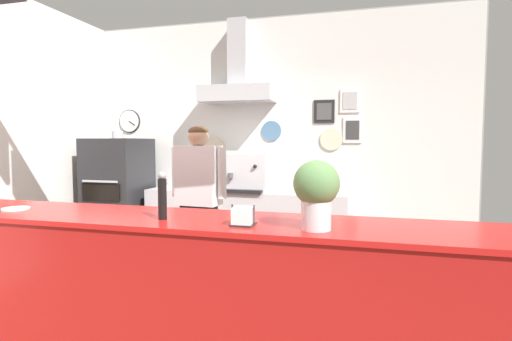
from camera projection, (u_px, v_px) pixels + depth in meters
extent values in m
cube|color=gray|center=(270.00, 139.00, 5.09)|extent=(4.93, 0.12, 3.06)
cube|color=white|center=(269.00, 139.00, 5.03)|extent=(4.89, 0.01, 3.02)
cylinder|color=black|center=(130.00, 121.00, 5.52)|extent=(0.32, 0.02, 0.32)
cylinder|color=white|center=(129.00, 121.00, 5.51)|extent=(0.30, 0.01, 0.30)
cube|color=black|center=(132.00, 123.00, 5.49)|extent=(0.10, 0.01, 0.07)
cylinder|color=beige|center=(214.00, 147.00, 5.21)|extent=(0.29, 0.02, 0.29)
cylinder|color=teal|center=(271.00, 131.00, 4.99)|extent=(0.25, 0.02, 0.25)
cylinder|color=beige|center=(331.00, 139.00, 4.81)|extent=(0.27, 0.02, 0.27)
cube|color=white|center=(353.00, 130.00, 4.73)|extent=(0.22, 0.02, 0.31)
cube|color=#373737|center=(353.00, 130.00, 4.73)|extent=(0.16, 0.01, 0.22)
cube|color=black|center=(324.00, 111.00, 4.81)|extent=(0.25, 0.02, 0.28)
cube|color=#494949|center=(324.00, 111.00, 4.80)|extent=(0.18, 0.01, 0.20)
cube|color=white|center=(350.00, 101.00, 4.72)|extent=(0.23, 0.02, 0.28)
cube|color=#B4B4B4|center=(350.00, 101.00, 4.71)|extent=(0.17, 0.01, 0.20)
cube|color=#B7BABF|center=(237.00, 94.00, 4.89)|extent=(0.93, 0.41, 0.20)
cube|color=#B7BABF|center=(239.00, 54.00, 4.93)|extent=(0.24, 0.24, 0.82)
cube|color=#B21916|center=(164.00, 302.00, 2.41)|extent=(4.17, 0.59, 1.01)
cube|color=red|center=(163.00, 218.00, 2.37)|extent=(4.25, 0.62, 0.03)
cube|color=silver|center=(247.00, 226.00, 4.83)|extent=(2.44, 0.61, 0.90)
cube|color=#9FA1A5|center=(247.00, 250.00, 4.85)|extent=(2.32, 0.56, 0.02)
cube|color=#232326|center=(119.00, 198.00, 5.08)|extent=(0.68, 0.69, 1.53)
cube|color=black|center=(101.00, 192.00, 4.73)|extent=(0.51, 0.02, 0.20)
cube|color=#B7BABF|center=(100.00, 181.00, 4.70)|extent=(0.48, 0.02, 0.02)
cylinder|color=#B7BABF|center=(117.00, 135.00, 5.02)|extent=(0.14, 0.14, 0.10)
cube|color=#232328|center=(199.00, 253.00, 3.64)|extent=(0.30, 0.22, 0.91)
cube|color=white|center=(199.00, 175.00, 3.59)|extent=(0.40, 0.25, 0.54)
cylinder|color=white|center=(222.00, 173.00, 3.51)|extent=(0.08, 0.08, 0.46)
cylinder|color=white|center=(176.00, 172.00, 3.66)|extent=(0.08, 0.08, 0.46)
sphere|color=tan|center=(198.00, 136.00, 3.56)|extent=(0.19, 0.19, 0.19)
ellipsoid|color=#4C331E|center=(198.00, 132.00, 3.56)|extent=(0.18, 0.18, 0.10)
cube|color=silver|center=(246.00, 172.00, 4.76)|extent=(0.58, 0.46, 0.44)
cylinder|color=#4C4C51|center=(230.00, 176.00, 4.55)|extent=(0.06, 0.06, 0.06)
cube|color=black|center=(240.00, 191.00, 4.52)|extent=(0.53, 0.10, 0.04)
sphere|color=black|center=(255.00, 166.00, 4.47)|extent=(0.04, 0.04, 0.04)
cylinder|color=#9E563D|center=(322.00, 188.00, 4.58)|extent=(0.13, 0.13, 0.10)
ellipsoid|color=#47894C|center=(322.00, 177.00, 4.57)|extent=(0.23, 0.23, 0.20)
cylinder|color=#4C4C51|center=(214.00, 186.00, 4.91)|extent=(0.13, 0.13, 0.07)
ellipsoid|color=#2D6638|center=(214.00, 177.00, 4.90)|extent=(0.23, 0.23, 0.20)
cylinder|color=silver|center=(316.00, 215.00, 2.00)|extent=(0.15, 0.15, 0.15)
cylinder|color=gray|center=(316.00, 224.00, 2.00)|extent=(0.14, 0.14, 0.05)
ellipsoid|color=#5B844C|center=(316.00, 183.00, 1.99)|extent=(0.24, 0.24, 0.24)
cylinder|color=black|center=(162.00, 199.00, 2.26)|extent=(0.05, 0.05, 0.24)
sphere|color=gray|center=(162.00, 176.00, 2.25)|extent=(0.05, 0.05, 0.05)
cylinder|color=white|center=(16.00, 209.00, 2.60)|extent=(0.17, 0.17, 0.01)
cube|color=#262628|center=(243.00, 224.00, 2.11)|extent=(0.12, 0.12, 0.01)
cylinder|color=#262628|center=(232.00, 214.00, 2.12)|extent=(0.01, 0.01, 0.11)
cylinder|color=#262628|center=(254.00, 215.00, 2.09)|extent=(0.01, 0.01, 0.11)
cube|color=white|center=(243.00, 216.00, 2.11)|extent=(0.10, 0.10, 0.09)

